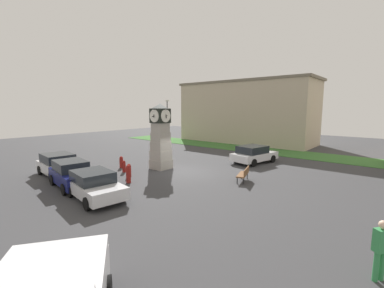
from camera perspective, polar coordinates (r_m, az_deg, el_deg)
ground_plane at (r=19.06m, az=-1.58°, el=-6.22°), size 69.54×69.54×0.00m
clock_tower at (r=19.84m, az=-7.00°, el=1.38°), size 1.54×1.55×5.01m
bollard_near_tower at (r=21.00m, az=-15.44°, el=-3.87°), size 0.29×0.29×0.92m
bollard_mid_row at (r=19.54m, az=-14.89°, el=-4.80°), size 0.25×0.25×0.87m
bollard_far_row at (r=18.17m, az=-13.80°, el=-5.67°), size 0.27×0.27×0.91m
bollard_end_row at (r=16.70m, az=-13.96°, el=-6.44°), size 0.29×0.29×1.15m
car_navy_sedan at (r=20.17m, az=-27.45°, el=-4.09°), size 4.27×2.32×1.51m
car_near_tower at (r=16.97m, az=-25.11°, el=-6.04°), size 4.11×2.29×1.56m
car_by_building at (r=14.34m, az=-20.83°, el=-8.52°), size 4.12×2.37×1.44m
car_far_lot at (r=22.63m, az=13.56°, el=-2.20°), size 2.76×4.50×1.49m
bench at (r=16.85m, az=11.46°, el=-6.44°), size 0.99×1.69×0.90m
pedestrian_near_bench at (r=9.01m, az=36.45°, el=-17.87°), size 0.43×0.46×1.72m
street_lamp_near_road at (r=39.70m, az=-5.52°, el=6.19°), size 0.50×0.24×5.89m
warehouse_blue_far at (r=36.08m, az=11.76°, el=6.96°), size 18.36×6.79×8.22m
grass_verge_far at (r=29.78m, az=14.38°, el=-1.24°), size 41.72×4.45×0.04m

